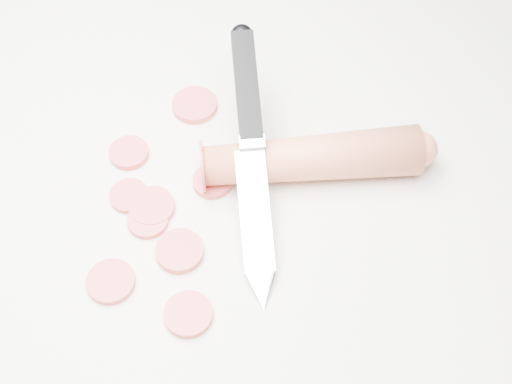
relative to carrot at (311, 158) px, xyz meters
The scene contains 12 objects.
ground 0.09m from the carrot, 144.19° to the right, with size 2.40×2.40×0.00m, color silver.
carrot is the anchor object (origin of this frame).
carrot_slice_0 0.15m from the carrot, 153.45° to the right, with size 0.03×0.03×0.01m, color #CB3E40.
carrot_slice_1 0.18m from the carrot, 113.10° to the right, with size 0.04×0.04×0.01m, color #CB3E40.
carrot_slice_2 0.13m from the carrot, 131.19° to the right, with size 0.04×0.04×0.01m, color #CB3E40.
carrot_slice_3 0.16m from the carrot, 92.92° to the right, with size 0.04×0.04×0.01m, color #CB3E40.
carrot_slice_4 0.08m from the carrot, 138.99° to the right, with size 0.03×0.03×0.01m, color #CB3E40.
carrot_slice_5 0.15m from the carrot, 137.08° to the right, with size 0.03×0.03×0.01m, color #CB3E40.
carrot_slice_6 0.13m from the carrot, 110.34° to the right, with size 0.04×0.04×0.01m, color #CB3E40.
carrot_slice_7 0.12m from the carrot, behind, with size 0.04×0.04×0.01m, color #CB3E40.
carrot_slice_8 0.14m from the carrot, 126.47° to the right, with size 0.03×0.03×0.01m, color #CB3E40.
kitchen_knife 0.05m from the carrot, 129.23° to the right, with size 0.16×0.19×0.08m, color silver, non-canonical shape.
Camera 1 is at (0.22, -0.25, 0.48)m, focal length 50.00 mm.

